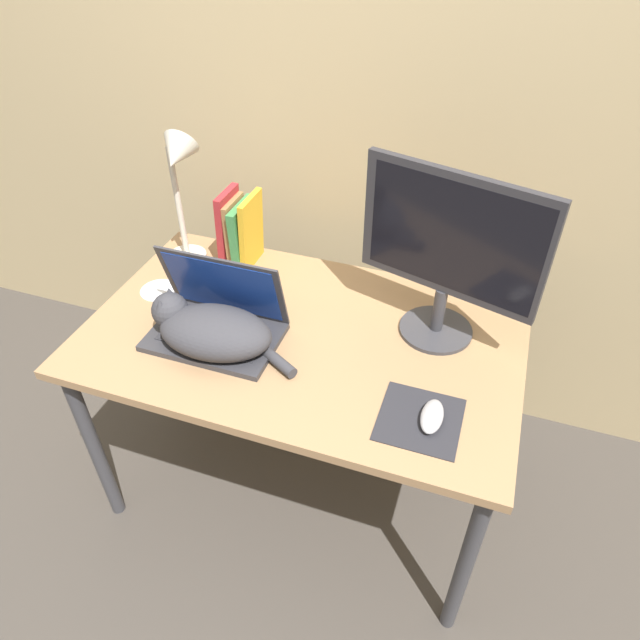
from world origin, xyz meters
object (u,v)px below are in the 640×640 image
Objects in this scene: laptop at (217,321)px; book_row at (240,231)px; cat at (210,330)px; external_monitor at (449,250)px; computer_mouse at (432,416)px; desk_lamp at (178,178)px; cd_disc at (159,290)px.

book_row reaches higher than laptop.
laptop is 0.06m from cat.
computer_mouse is at bearing -81.45° from external_monitor.
external_monitor reaches higher than desk_lamp.
book_row reaches higher than cat.
book_row is 0.54× the size of desk_lamp.
cd_disc is at bearing -100.06° from desk_lamp.
cat is 0.90× the size of external_monitor.
laptop is 0.68m from external_monitor.
computer_mouse is (0.64, -0.06, -0.05)m from cat.
external_monitor is at bearing -12.35° from book_row.
cat is at bearing 174.21° from computer_mouse.
cat is 0.68m from external_monitor.
laptop is 3.26× the size of computer_mouse.
cat reaches higher than cd_disc.
laptop is at bearing -24.62° from cd_disc.
cd_disc is (-0.88, -0.09, -0.28)m from external_monitor.
cat is (0.01, -0.06, 0.02)m from laptop.
cat is 0.96× the size of desk_lamp.
desk_lamp is (-0.85, 0.08, 0.04)m from external_monitor.
laptop reaches higher than cd_disc.
external_monitor is at bearing 5.95° from cd_disc.
computer_mouse is 0.45× the size of book_row.
external_monitor reaches higher than cat.
external_monitor is at bearing -5.25° from desk_lamp.
cat is 0.35m from cd_disc.
computer_mouse is at bearing -15.23° from cd_disc.
cat is at bearing -154.46° from external_monitor.
external_monitor is (0.60, 0.22, 0.23)m from laptop.
desk_lamp reaches higher than cat.
laptop is 0.31m from cd_disc.
laptop is at bearing -50.00° from desk_lamp.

